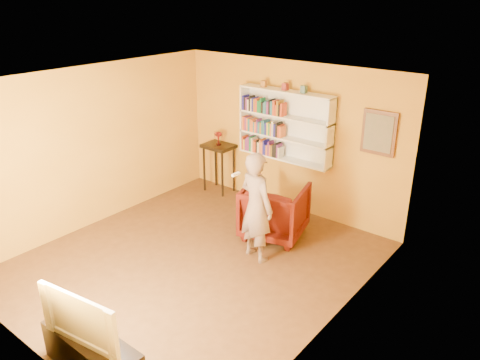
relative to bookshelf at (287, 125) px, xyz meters
The scene contains 16 objects.
room_shell 2.48m from the bookshelf, 90.00° to the right, with size 5.30×5.80×2.88m.
bookshelf is the anchor object (origin of this frame).
books_row_lower 0.65m from the bookshelf, 166.63° to the right, with size 0.84×0.19×0.27m.
books_row_middle 0.46m from the bookshelf, 166.39° to the right, with size 0.86×0.19×0.27m.
books_row_upper 0.54m from the bookshelf, 166.29° to the right, with size 0.86×0.19×0.27m.
ornament_left 0.83m from the bookshelf, behind, with size 0.08×0.08×0.11m, color #B07232.
ornament_centre 0.68m from the bookshelf, 113.42° to the right, with size 0.09×0.09×0.12m, color maroon.
ornament_right 0.76m from the bookshelf, ahead, with size 0.09×0.09×0.12m, color #436670.
framed_painting 1.66m from the bookshelf, ahead, with size 0.55×0.05×0.70m.
console_table 1.67m from the bookshelf, behind, with size 0.60×0.46×0.98m.
ruby_lustre 1.53m from the bookshelf, behind, with size 0.16×0.16×0.26m.
armchair 1.58m from the bookshelf, 64.94° to the right, with size 0.95×0.98×0.89m, color #400704.
person 1.98m from the bookshelf, 69.78° to the right, with size 0.62×0.40×1.69m, color #7A6459.
game_remote 2.03m from the bookshelf, 77.09° to the right, with size 0.04×0.15×0.04m, color white.
tv_cabinet 4.90m from the bookshelf, 81.69° to the right, with size 1.27×0.38×0.46m, color black.
television 4.78m from the bookshelf, 81.69° to the right, with size 1.03×0.13×0.59m, color black.
Camera 1 is at (4.31, -4.29, 3.83)m, focal length 35.00 mm.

